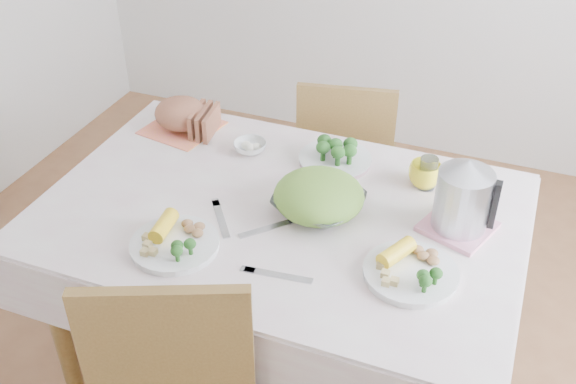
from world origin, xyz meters
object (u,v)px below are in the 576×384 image
(dining_table, at_px, (281,298))
(dinner_plate_right, at_px, (411,273))
(dinner_plate_left, at_px, (175,245))
(yellow_mug, at_px, (425,175))
(electric_kettle, at_px, (463,196))
(chair_far, at_px, (347,159))
(salad_bowl, at_px, (319,204))

(dining_table, relative_size, dinner_plate_right, 5.25)
(dining_table, distance_m, dinner_plate_left, 0.54)
(yellow_mug, height_order, electric_kettle, electric_kettle)
(chair_far, relative_size, salad_bowl, 3.38)
(dining_table, xyz_separation_m, salad_bowl, (0.12, 0.03, 0.42))
(dinner_plate_left, height_order, dinner_plate_right, same)
(electric_kettle, bearing_deg, dinner_plate_left, -134.06)
(dining_table, distance_m, chair_far, 0.82)
(salad_bowl, bearing_deg, dining_table, -167.37)
(yellow_mug, bearing_deg, dinner_plate_right, -82.61)
(salad_bowl, distance_m, dinner_plate_left, 0.46)
(electric_kettle, bearing_deg, dining_table, -150.53)
(dinner_plate_right, height_order, yellow_mug, yellow_mug)
(salad_bowl, xyz_separation_m, electric_kettle, (0.42, 0.08, 0.09))
(dinner_plate_left, relative_size, dinner_plate_right, 0.99)
(yellow_mug, bearing_deg, salad_bowl, -135.70)
(electric_kettle, bearing_deg, yellow_mug, 145.50)
(chair_far, relative_size, dinner_plate_right, 3.36)
(dinner_plate_right, relative_size, electric_kettle, 1.16)
(salad_bowl, distance_m, yellow_mug, 0.38)
(dinner_plate_right, distance_m, yellow_mug, 0.46)
(chair_far, xyz_separation_m, salad_bowl, (0.13, -0.79, 0.33))
(dining_table, bearing_deg, dinner_plate_right, -19.19)
(dining_table, distance_m, yellow_mug, 0.65)
(salad_bowl, bearing_deg, chair_far, 99.62)
(chair_far, distance_m, yellow_mug, 0.74)
(chair_far, height_order, dinner_plate_right, chair_far)
(chair_far, distance_m, electric_kettle, 0.99)
(dinner_plate_right, xyz_separation_m, yellow_mug, (-0.06, 0.45, 0.03))
(salad_bowl, distance_m, dinner_plate_right, 0.38)
(dining_table, height_order, dinner_plate_left, dinner_plate_left)
(dinner_plate_right, xyz_separation_m, electric_kettle, (0.09, 0.26, 0.11))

